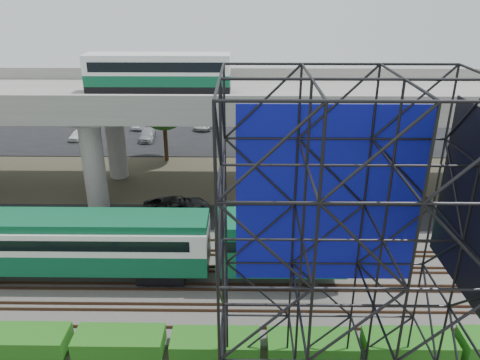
{
  "coord_description": "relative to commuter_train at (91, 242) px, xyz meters",
  "views": [
    {
      "loc": [
        2.51,
        -23.24,
        17.95
      ],
      "look_at": [
        2.15,
        6.0,
        5.43
      ],
      "focal_mm": 35.0,
      "sensor_mm": 36.0,
      "label": 1
    }
  ],
  "objects": [
    {
      "name": "parked_cars",
      "position": [
        8.82,
        32.05,
        -2.18
      ],
      "size": [
        38.37,
        9.72,
        1.32
      ],
      "color": "white",
      "rests_on": "parking_lot"
    },
    {
      "name": "suv",
      "position": [
        4.02,
        9.12,
        -2.05
      ],
      "size": [
        5.81,
        3.47,
        1.51
      ],
      "primitive_type": "imported",
      "rotation": [
        0.0,
        0.0,
        1.76
      ],
      "color": "black",
      "rests_on": "service_road"
    },
    {
      "name": "harbor_water",
      "position": [
        7.15,
        54.0,
        -2.87
      ],
      "size": [
        140.0,
        40.0,
        0.03
      ],
      "primitive_type": "cube",
      "color": "slate",
      "rests_on": "ground"
    },
    {
      "name": "rail_tracks",
      "position": [
        7.15,
        -0.0,
        -2.6
      ],
      "size": [
        90.0,
        9.52,
        0.16
      ],
      "color": "#472D1E",
      "rests_on": "ballast_bed"
    },
    {
      "name": "hedge_strip",
      "position": [
        8.15,
        -6.3,
        -2.32
      ],
      "size": [
        34.6,
        1.8,
        1.2
      ],
      "color": "#165914",
      "rests_on": "ground"
    },
    {
      "name": "scaffold_tower",
      "position": [
        13.32,
        -9.98,
        4.59
      ],
      "size": [
        9.36,
        6.36,
        15.0
      ],
      "color": "black",
      "rests_on": "ground"
    },
    {
      "name": "parking_lot",
      "position": [
        7.15,
        32.0,
        -2.84
      ],
      "size": [
        90.0,
        18.0,
        0.08
      ],
      "primitive_type": "cube",
      "color": "black",
      "rests_on": "ground"
    },
    {
      "name": "ballast_bed",
      "position": [
        7.15,
        0.0,
        -2.78
      ],
      "size": [
        90.0,
        12.0,
        0.2
      ],
      "primitive_type": "cube",
      "color": "slate",
      "rests_on": "ground"
    },
    {
      "name": "commuter_train",
      "position": [
        0.0,
        0.0,
        0.0
      ],
      "size": [
        29.3,
        3.06,
        4.3
      ],
      "color": "black",
      "rests_on": "rail_tracks"
    },
    {
      "name": "overpass",
      "position": [
        6.8,
        14.0,
        5.33
      ],
      "size": [
        80.0,
        12.0,
        12.4
      ],
      "color": "#9E9B93",
      "rests_on": "ground"
    },
    {
      "name": "trees",
      "position": [
        2.48,
        14.17,
        2.69
      ],
      "size": [
        40.94,
        16.94,
        7.69
      ],
      "color": "#382314",
      "rests_on": "ground"
    },
    {
      "name": "ground",
      "position": [
        7.15,
        -2.0,
        -2.88
      ],
      "size": [
        140.0,
        140.0,
        0.0
      ],
      "primitive_type": "plane",
      "color": "#474233",
      "rests_on": "ground"
    },
    {
      "name": "service_road",
      "position": [
        7.15,
        8.5,
        -2.84
      ],
      "size": [
        90.0,
        5.0,
        0.08
      ],
      "primitive_type": "cube",
      "color": "black",
      "rests_on": "ground"
    }
  ]
}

